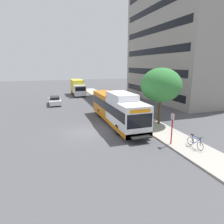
{
  "coord_description": "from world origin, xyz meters",
  "views": [
    {
      "loc": [
        -3.43,
        -18.14,
        6.49
      ],
      "look_at": [
        2.87,
        0.84,
        1.6
      ],
      "focal_mm": 31.36,
      "sensor_mm": 36.0,
      "label": 1
    }
  ],
  "objects": [
    {
      "name": "transit_bus",
      "position": [
        3.74,
        1.76,
        1.7
      ],
      "size": [
        2.58,
        12.25,
        3.65
      ],
      "color": "white",
      "rests_on": "ground"
    },
    {
      "name": "parked_car_far_lane",
      "position": [
        -2.39,
        14.98,
        0.66
      ],
      "size": [
        1.8,
        4.5,
        1.33
      ],
      "color": "silver",
      "rests_on": "ground"
    },
    {
      "name": "apartment_tower_backdrop",
      "position": [
        20.44,
        13.69,
        12.15
      ],
      "size": [
        12.0,
        21.78,
        24.29
      ],
      "color": "gray",
      "rests_on": "ground"
    },
    {
      "name": "sidewalk_curb",
      "position": [
        7.0,
        6.0,
        0.07
      ],
      "size": [
        3.0,
        56.0,
        0.14
      ],
      "primitive_type": "cube",
      "color": "#A8A399",
      "rests_on": "ground"
    },
    {
      "name": "bus_stop_sign_pole",
      "position": [
        5.85,
        -5.48,
        1.65
      ],
      "size": [
        0.1,
        0.36,
        2.6
      ],
      "color": "red",
      "rests_on": "sidewalk_curb"
    },
    {
      "name": "ground_plane",
      "position": [
        0.0,
        8.0,
        0.0
      ],
      "size": [
        120.0,
        120.0,
        0.0
      ],
      "primitive_type": "plane",
      "color": "#4C4C51"
    },
    {
      "name": "bicycle_parked",
      "position": [
        7.22,
        -6.66,
        0.56
      ],
      "size": [
        0.52,
        1.76,
        1.02
      ],
      "color": "black",
      "rests_on": "sidewalk_curb"
    },
    {
      "name": "street_tree_near_stop",
      "position": [
        7.97,
        -0.16,
        4.35
      ],
      "size": [
        4.25,
        4.25,
        6.02
      ],
      "color": "#4C3823",
      "rests_on": "sidewalk_curb"
    },
    {
      "name": "box_truck_background",
      "position": [
        2.8,
        23.96,
        1.74
      ],
      "size": [
        2.32,
        7.01,
        3.25
      ],
      "color": "silver",
      "rests_on": "ground"
    }
  ]
}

